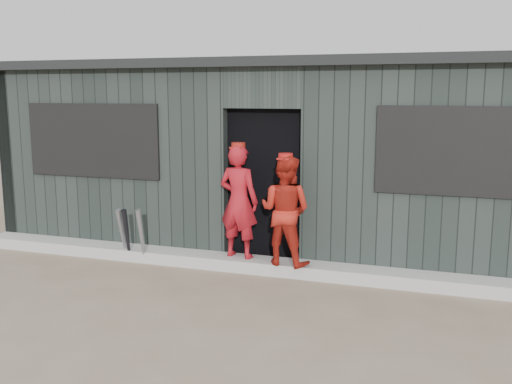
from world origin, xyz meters
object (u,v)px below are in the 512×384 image
(player_red_left, at_px, (239,202))
(player_red_right, at_px, (285,210))
(bat_mid, at_px, (142,237))
(bat_left, at_px, (123,234))
(bat_right, at_px, (127,236))
(dugout, at_px, (292,154))
(player_grey_back, at_px, (297,213))

(player_red_left, bearing_deg, player_red_right, 178.87)
(player_red_left, distance_m, player_red_right, 0.64)
(player_red_left, bearing_deg, bat_mid, 19.63)
(bat_left, xyz_separation_m, player_red_left, (1.56, 0.18, 0.50))
(bat_right, xyz_separation_m, dugout, (1.70, 1.89, 0.92))
(player_grey_back, bearing_deg, bat_mid, 2.92)
(dugout, bearing_deg, bat_left, -134.43)
(player_grey_back, height_order, dugout, dugout)
(bat_mid, relative_size, player_grey_back, 0.60)
(bat_right, distance_m, player_grey_back, 2.25)
(bat_right, bearing_deg, player_red_left, 9.02)
(bat_right, xyz_separation_m, player_red_left, (1.46, 0.23, 0.49))
(bat_mid, height_order, player_red_left, player_red_left)
(player_grey_back, bearing_deg, bat_right, 0.22)
(bat_left, xyz_separation_m, player_red_right, (2.18, 0.08, 0.45))
(bat_right, relative_size, dugout, 0.09)
(dugout, bearing_deg, player_grey_back, -70.93)
(bat_right, bearing_deg, player_grey_back, 22.95)
(player_red_left, relative_size, player_grey_back, 1.15)
(player_red_left, height_order, dugout, dugout)
(bat_right, xyz_separation_m, player_red_right, (2.09, 0.12, 0.44))
(player_grey_back, bearing_deg, player_red_left, 24.34)
(bat_mid, height_order, dugout, dugout)
(player_red_left, distance_m, player_grey_back, 0.90)
(bat_mid, distance_m, dugout, 2.58)
(bat_mid, height_order, player_red_right, player_red_right)
(bat_mid, xyz_separation_m, player_red_left, (1.24, 0.24, 0.49))
(player_red_left, height_order, player_red_right, player_red_left)
(player_red_right, distance_m, player_grey_back, 0.77)
(bat_left, xyz_separation_m, player_grey_back, (2.15, 0.82, 0.26))
(bat_mid, xyz_separation_m, player_red_right, (1.87, 0.14, 0.44))
(bat_left, relative_size, bat_mid, 1.00)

